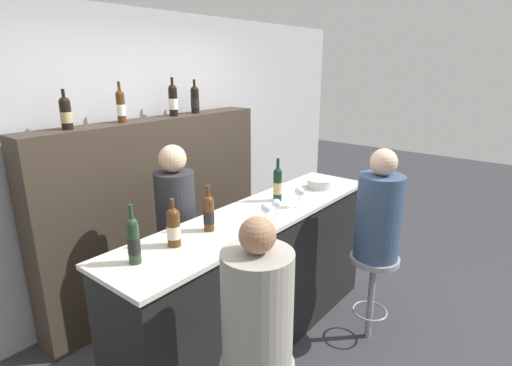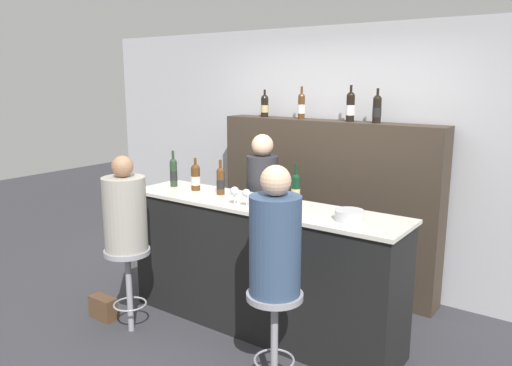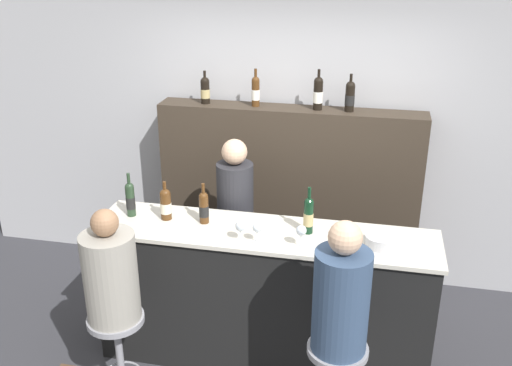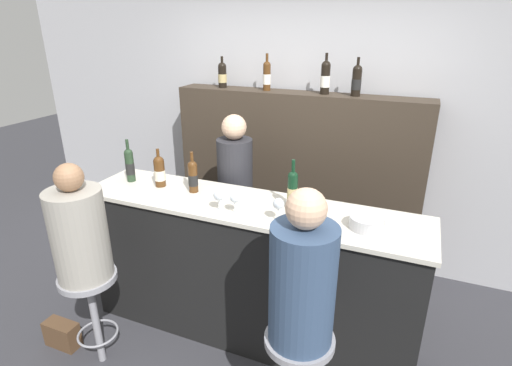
{
  "view_description": "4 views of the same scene",
  "coord_description": "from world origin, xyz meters",
  "views": [
    {
      "loc": [
        -2.13,
        -1.43,
        2.15
      ],
      "look_at": [
        0.01,
        0.29,
        1.32
      ],
      "focal_mm": 28.0,
      "sensor_mm": 36.0,
      "label": 1
    },
    {
      "loc": [
        2.26,
        -2.94,
        2.09
      ],
      "look_at": [
        0.02,
        0.2,
        1.28
      ],
      "focal_mm": 35.0,
      "sensor_mm": 36.0,
      "label": 2
    },
    {
      "loc": [
        0.7,
        -3.24,
        2.97
      ],
      "look_at": [
        -0.04,
        0.2,
        1.49
      ],
      "focal_mm": 40.0,
      "sensor_mm": 36.0,
      "label": 3
    },
    {
      "loc": [
        1.02,
        -2.01,
        2.25
      ],
      "look_at": [
        0.06,
        0.3,
        1.25
      ],
      "focal_mm": 28.0,
      "sensor_mm": 36.0,
      "label": 4
    }
  ],
  "objects": [
    {
      "name": "wine_bottle_counter_3",
      "position": [
        0.31,
        0.32,
        1.24
      ],
      "size": [
        0.07,
        0.07,
        0.34
      ],
      "color": "black",
      "rests_on": "bar_counter"
    },
    {
      "name": "wine_bottle_backbar_1",
      "position": [
        -0.3,
        1.42,
        1.82
      ],
      "size": [
        0.07,
        0.07,
        0.32
      ],
      "color": "#4C2D14",
      "rests_on": "back_bar_cabinet"
    },
    {
      "name": "wine_glass_1",
      "position": [
        -0.01,
        0.1,
        1.2
      ],
      "size": [
        0.06,
        0.06,
        0.15
      ],
      "color": "silver",
      "rests_on": "bar_counter"
    },
    {
      "name": "bar_stool_left",
      "position": [
        -0.85,
        -0.41,
        0.56
      ],
      "size": [
        0.37,
        0.37,
        0.72
      ],
      "color": "gray",
      "rests_on": "ground_plane"
    },
    {
      "name": "wine_bottle_counter_0",
      "position": [
        -1.01,
        0.32,
        1.23
      ],
      "size": [
        0.07,
        0.07,
        0.34
      ],
      "color": "#233823",
      "rests_on": "bar_counter"
    },
    {
      "name": "wine_bottle_counter_1",
      "position": [
        -0.74,
        0.32,
        1.22
      ],
      "size": [
        0.08,
        0.08,
        0.3
      ],
      "color": "#4C2D14",
      "rests_on": "bar_counter"
    },
    {
      "name": "back_bar_cabinet",
      "position": [
        0.0,
        1.42,
        0.84
      ],
      "size": [
        2.3,
        0.28,
        1.69
      ],
      "color": "#382D23",
      "rests_on": "ground_plane"
    },
    {
      "name": "wine_glass_2",
      "position": [
        0.29,
        0.1,
        1.22
      ],
      "size": [
        0.07,
        0.07,
        0.16
      ],
      "color": "silver",
      "rests_on": "bar_counter"
    },
    {
      "name": "wine_glass_0",
      "position": [
        -0.12,
        0.1,
        1.2
      ],
      "size": [
        0.07,
        0.07,
        0.15
      ],
      "color": "silver",
      "rests_on": "bar_counter"
    },
    {
      "name": "guest_seated_right",
      "position": [
        0.6,
        -0.41,
        1.08
      ],
      "size": [
        0.33,
        0.33,
        0.84
      ],
      "color": "#334766",
      "rests_on": "bar_stool_right"
    },
    {
      "name": "wine_bottle_backbar_3",
      "position": [
        0.49,
        1.42,
        1.82
      ],
      "size": [
        0.08,
        0.08,
        0.31
      ],
      "color": "black",
      "rests_on": "back_bar_cabinet"
    },
    {
      "name": "guest_seated_left",
      "position": [
        -0.85,
        -0.41,
        1.05
      ],
      "size": [
        0.35,
        0.35,
        0.77
      ],
      "color": "gray",
      "rests_on": "bar_stool_left"
    },
    {
      "name": "metal_bowl",
      "position": [
        0.81,
        0.23,
        1.14
      ],
      "size": [
        0.21,
        0.21,
        0.08
      ],
      "color": "#B7B7BC",
      "rests_on": "bar_counter"
    },
    {
      "name": "wine_bottle_counter_2",
      "position": [
        -0.45,
        0.32,
        1.22
      ],
      "size": [
        0.07,
        0.07,
        0.31
      ],
      "color": "#4C2D14",
      "rests_on": "bar_counter"
    },
    {
      "name": "bartender",
      "position": [
        -0.33,
        0.79,
        0.74
      ],
      "size": [
        0.29,
        0.29,
        1.59
      ],
      "color": "#28282D",
      "rests_on": "ground_plane"
    },
    {
      "name": "wall_back",
      "position": [
        0.0,
        1.65,
        1.3
      ],
      "size": [
        6.4,
        0.05,
        2.6
      ],
      "color": "#B2B2B7",
      "rests_on": "ground_plane"
    },
    {
      "name": "wine_bottle_backbar_0",
      "position": [
        -0.75,
        1.42,
        1.81
      ],
      "size": [
        0.08,
        0.08,
        0.29
      ],
      "color": "black",
      "rests_on": "back_bar_cabinet"
    },
    {
      "name": "bar_counter",
      "position": [
        0.0,
        0.27,
        0.55
      ],
      "size": [
        2.46,
        0.57,
        1.1
      ],
      "color": "black",
      "rests_on": "ground_plane"
    },
    {
      "name": "wine_bottle_backbar_2",
      "position": [
        0.23,
        1.42,
        1.83
      ],
      "size": [
        0.08,
        0.08,
        0.34
      ],
      "color": "black",
      "rests_on": "back_bar_cabinet"
    }
  ]
}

